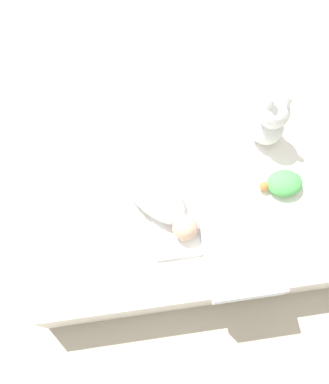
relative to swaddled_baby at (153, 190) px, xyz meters
The scene contains 7 objects.
ground_plane 0.34m from the swaddled_baby, 164.06° to the left, with size 12.00×12.00×0.00m, color #B2A893.
bed_mattress 0.23m from the swaddled_baby, 164.06° to the left, with size 1.35×0.92×0.24m.
burp_cloth 0.23m from the swaddled_baby, 112.33° to the left, with size 0.22×0.20×0.02m.
swaddled_baby is the anchor object (origin of this frame).
pillow 0.48m from the swaddled_baby, 134.28° to the left, with size 0.30×0.36×0.10m.
bunny_plush 0.64m from the swaddled_baby, 157.50° to the right, with size 0.16×0.16×0.32m.
turtle_plush 0.61m from the swaddled_baby, behind, with size 0.20×0.14×0.08m.
Camera 1 is at (0.16, 0.65, 1.85)m, focal length 35.00 mm.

